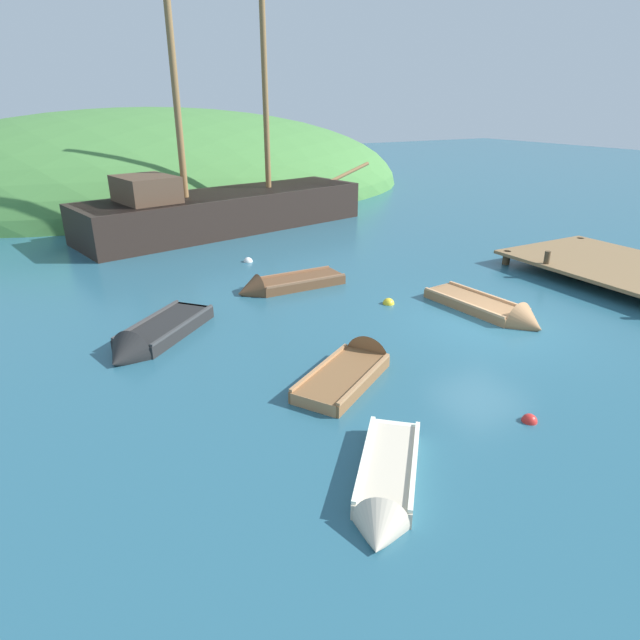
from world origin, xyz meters
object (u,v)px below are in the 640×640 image
at_px(rowboat_outer_left, 282,286).
at_px(rowboat_outer_right, 386,488).
at_px(buoy_yellow, 388,304).
at_px(buoy_white, 248,262).
at_px(rowboat_near_dock, 354,369).
at_px(rowboat_far, 152,339).
at_px(buoy_red, 529,421).
at_px(rowboat_portside, 494,312).
at_px(sailing_ship, 224,216).

height_order(rowboat_outer_left, rowboat_outer_right, rowboat_outer_left).
height_order(buoy_yellow, buoy_white, buoy_yellow).
height_order(rowboat_near_dock, rowboat_far, rowboat_far).
bearing_deg(rowboat_outer_left, buoy_red, 95.00).
xyz_separation_m(rowboat_near_dock, buoy_red, (1.93, -3.44, -0.08)).
height_order(rowboat_portside, rowboat_outer_right, rowboat_portside).
bearing_deg(rowboat_outer_left, rowboat_outer_right, 73.97).
bearing_deg(rowboat_outer_right, rowboat_outer_left, -154.60).
bearing_deg(rowboat_near_dock, sailing_ship, 49.44).
xyz_separation_m(rowboat_outer_left, rowboat_outer_right, (-2.86, -10.00, -0.01)).
height_order(rowboat_outer_right, buoy_white, rowboat_outer_right).
bearing_deg(rowboat_far, rowboat_outer_left, 163.35).
bearing_deg(rowboat_far, buoy_yellow, 133.09).
height_order(rowboat_far, buoy_white, rowboat_far).
height_order(sailing_ship, buoy_red, sailing_ship).
distance_m(sailing_ship, rowboat_outer_right, 19.96).
xyz_separation_m(buoy_red, buoy_white, (-0.63, 13.31, 0.00)).
bearing_deg(rowboat_far, buoy_red, 85.72).
height_order(rowboat_outer_left, buoy_white, rowboat_outer_left).
distance_m(rowboat_near_dock, buoy_red, 3.95).
distance_m(sailing_ship, rowboat_near_dock, 15.93).
distance_m(rowboat_outer_left, buoy_yellow, 3.72).
xyz_separation_m(sailing_ship, buoy_red, (-0.51, -19.18, -0.67)).
height_order(rowboat_outer_right, rowboat_far, rowboat_far).
bearing_deg(buoy_white, buoy_yellow, -72.35).
bearing_deg(buoy_white, rowboat_near_dock, -97.48).
bearing_deg(buoy_yellow, rowboat_portside, -46.19).
height_order(rowboat_outer_right, rowboat_near_dock, rowboat_near_dock).
bearing_deg(rowboat_outer_left, buoy_white, -93.66).
relative_size(rowboat_portside, rowboat_outer_right, 1.39).
distance_m(buoy_yellow, buoy_white, 6.86).
height_order(rowboat_far, buoy_red, rowboat_far).
relative_size(rowboat_outer_left, rowboat_outer_right, 1.30).
bearing_deg(rowboat_outer_right, buoy_yellow, -174.73).
bearing_deg(rowboat_far, rowboat_outer_right, 62.48).
distance_m(rowboat_outer_right, rowboat_far, 7.97).
bearing_deg(rowboat_outer_right, sailing_ship, -150.88).
height_order(buoy_red, buoy_white, buoy_white).
relative_size(rowboat_outer_right, buoy_yellow, 7.86).
bearing_deg(rowboat_outer_right, buoy_red, 136.33).
bearing_deg(buoy_yellow, rowboat_far, 174.97).
xyz_separation_m(rowboat_near_dock, buoy_yellow, (3.38, 3.33, -0.08)).
bearing_deg(rowboat_portside, rowboat_outer_left, -144.78).
distance_m(sailing_ship, buoy_red, 19.19).
height_order(rowboat_near_dock, buoy_white, rowboat_near_dock).
relative_size(buoy_red, buoy_yellow, 0.84).
bearing_deg(rowboat_far, buoy_white, -172.48).
bearing_deg(rowboat_outer_right, rowboat_portside, 164.45).
bearing_deg(rowboat_outer_right, buoy_white, -151.40).
relative_size(rowboat_near_dock, buoy_yellow, 9.32).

